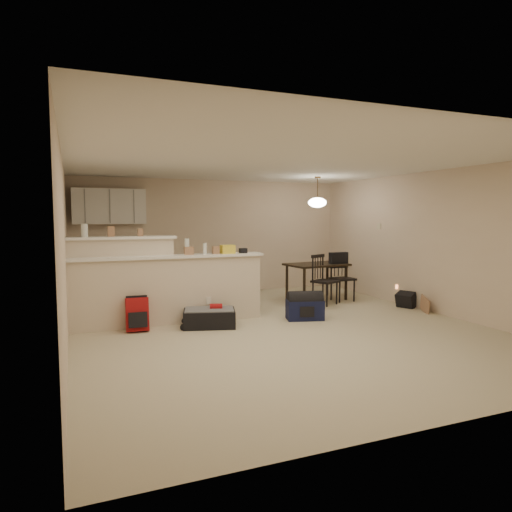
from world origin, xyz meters
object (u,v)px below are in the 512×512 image
dining_chair_near (325,280)px  red_backpack (137,315)px  suitcase (209,318)px  navy_duffel (305,310)px  black_daypack (406,300)px  pendant_lamp (317,202)px  dining_table (317,268)px  dining_chair_far (343,277)px

dining_chair_near → red_backpack: size_ratio=1.96×
dining_chair_near → suitcase: bearing=173.1°
navy_duffel → black_daypack: 2.23m
suitcase → red_backpack: (-1.07, 0.15, 0.11)m
pendant_lamp → suitcase: 3.56m
dining_table → dining_chair_near: dining_chair_near is taller
dining_chair_far → pendant_lamp: bearing=142.6°
red_backpack → navy_duffel: size_ratio=0.83×
suitcase → navy_duffel: bearing=11.6°
dining_chair_near → dining_chair_far: size_ratio=1.01×
dining_table → suitcase: bearing=-158.4°
dining_chair_far → red_backpack: (-4.17, -0.93, -0.23)m
navy_duffel → black_daypack: size_ratio=1.88×
dining_chair_near → black_daypack: 1.54m
navy_duffel → pendant_lamp: bearing=69.9°
pendant_lamp → dining_chair_far: size_ratio=0.65×
dining_chair_near → black_daypack: bearing=-59.0°
dining_table → navy_duffel: dining_table is taller
black_daypack → dining_table: bearing=16.4°
pendant_lamp → red_backpack: 4.32m
dining_table → dining_chair_near: (-0.12, -0.54, -0.17)m
dining_table → black_daypack: dining_table is taller
dining_chair_near → dining_table: bearing=52.1°
pendant_lamp → black_daypack: pendant_lamp is taller
red_backpack → navy_duffel: red_backpack is taller
pendant_lamp → suitcase: (-2.68, -1.41, -1.86)m
black_daypack → suitcase: bearing=67.1°
dining_chair_far → dining_table: bearing=142.6°
dining_chair_near → red_backpack: 3.72m
dining_table → suitcase: size_ratio=1.61×
dining_table → red_backpack: bearing=-167.6°
dining_chair_near → navy_duffel: size_ratio=1.62×
dining_chair_near → suitcase: size_ratio=1.23×
dining_chair_near → navy_duffel: 1.42m
dining_chair_far → red_backpack: dining_chair_far is taller
navy_duffel → suitcase: bearing=-169.0°
suitcase → pendant_lamp: bearing=43.5°
suitcase → black_daypack: (3.83, 0.05, 0.01)m
navy_duffel → red_backpack: bearing=-170.6°
dining_table → red_backpack: (-3.75, -1.25, -0.40)m
dining_chair_far → navy_duffel: 1.95m
red_backpack → black_daypack: size_ratio=1.55×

